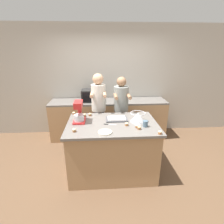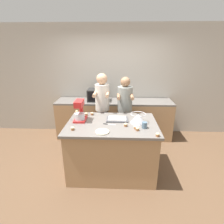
% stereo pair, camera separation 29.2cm
% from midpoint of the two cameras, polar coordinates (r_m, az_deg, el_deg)
% --- Properties ---
extents(ground_plane, '(16.00, 16.00, 0.00)m').
position_cam_midpoint_polar(ground_plane, '(3.43, 2.53, -18.33)').
color(ground_plane, brown).
extents(back_wall, '(10.00, 0.06, 2.70)m').
position_cam_midpoint_polar(back_wall, '(4.48, 2.77, 9.96)').
color(back_wall, '#B2ADA3').
rests_on(back_wall, ground_plane).
extents(island_counter, '(1.52, 1.02, 0.95)m').
position_cam_midpoint_polar(island_counter, '(3.16, 2.66, -11.55)').
color(island_counter, '#A87F56').
rests_on(island_counter, ground_plane).
extents(back_counter, '(2.80, 0.60, 0.94)m').
position_cam_midpoint_polar(back_counter, '(4.38, 2.60, -2.25)').
color(back_counter, '#A87F56').
rests_on(back_counter, ground_plane).
extents(person_left, '(0.31, 0.49, 1.67)m').
position_cam_midpoint_polar(person_left, '(3.67, -0.87, 0.48)').
color(person_left, '#33384C').
rests_on(person_left, ground_plane).
extents(person_right, '(0.32, 0.49, 1.60)m').
position_cam_midpoint_polar(person_right, '(3.69, 6.39, -0.35)').
color(person_right, brown).
rests_on(person_right, ground_plane).
extents(stand_mixer, '(0.20, 0.30, 0.36)m').
position_cam_midpoint_polar(stand_mixer, '(3.02, -7.76, 0.06)').
color(stand_mixer, red).
rests_on(stand_mixer, island_counter).
extents(mixing_bowl, '(0.26, 0.26, 0.16)m').
position_cam_midpoint_polar(mixing_bowl, '(2.99, 11.31, -1.95)').
color(mixing_bowl, '#BCBCC1').
rests_on(mixing_bowl, island_counter).
extents(baking_tray, '(0.37, 0.25, 0.04)m').
position_cam_midpoint_polar(baking_tray, '(3.06, 4.44, -2.38)').
color(baking_tray, '#4C4C51').
rests_on(baking_tray, island_counter).
extents(microwave_oven, '(0.45, 0.35, 0.28)m').
position_cam_midpoint_polar(microwave_oven, '(4.21, -2.83, 5.54)').
color(microwave_oven, black).
rests_on(microwave_oven, back_counter).
extents(drinking_glass, '(0.08, 0.08, 0.10)m').
position_cam_midpoint_polar(drinking_glass, '(2.82, 13.52, -4.25)').
color(drinking_glass, slate).
rests_on(drinking_glass, island_counter).
extents(small_plate, '(0.21, 0.21, 0.02)m').
position_cam_midpoint_polar(small_plate, '(2.62, -0.02, -6.55)').
color(small_plate, beige).
rests_on(small_plate, island_counter).
extents(knife, '(0.22, 0.06, 0.01)m').
position_cam_midpoint_polar(knife, '(2.88, 1.84, -4.09)').
color(knife, '#BCBCC1').
rests_on(knife, island_counter).
extents(cupcake_0, '(0.06, 0.06, 0.06)m').
position_cam_midpoint_polar(cupcake_0, '(2.72, 11.39, -5.48)').
color(cupcake_0, '#9E6038').
rests_on(cupcake_0, island_counter).
extents(cupcake_1, '(0.06, 0.06, 0.06)m').
position_cam_midpoint_polar(cupcake_1, '(3.41, -9.07, 0.01)').
color(cupcake_1, '#9E6038').
rests_on(cupcake_1, island_counter).
extents(cupcake_2, '(0.06, 0.06, 0.06)m').
position_cam_midpoint_polar(cupcake_2, '(2.72, -9.76, -5.36)').
color(cupcake_2, '#9E6038').
rests_on(cupcake_2, island_counter).
extents(cupcake_3, '(0.06, 0.06, 0.06)m').
position_cam_midpoint_polar(cupcake_3, '(2.62, 17.85, -7.13)').
color(cupcake_3, '#9E6038').
rests_on(cupcake_3, island_counter).
extents(cupcake_4, '(0.06, 0.06, 0.06)m').
position_cam_midpoint_polar(cupcake_4, '(2.77, 10.74, -4.96)').
color(cupcake_4, '#9E6038').
rests_on(cupcake_4, island_counter).
extents(cupcake_5, '(0.06, 0.06, 0.06)m').
position_cam_midpoint_polar(cupcake_5, '(2.83, 7.44, -4.18)').
color(cupcake_5, '#9E6038').
rests_on(cupcake_5, island_counter).
extents(cupcake_6, '(0.06, 0.06, 0.06)m').
position_cam_midpoint_polar(cupcake_6, '(3.27, -5.88, -0.72)').
color(cupcake_6, '#9E6038').
rests_on(cupcake_6, island_counter).
extents(cupcake_7, '(0.06, 0.06, 0.06)m').
position_cam_midpoint_polar(cupcake_7, '(3.29, -4.03, -0.56)').
color(cupcake_7, '#9E6038').
rests_on(cupcake_7, island_counter).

